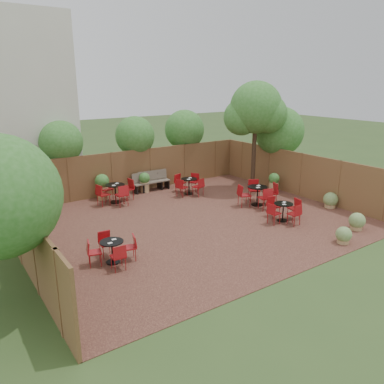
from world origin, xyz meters
TOP-DOWN VIEW (x-y plane):
  - ground at (0.00, 0.00)m, footprint 80.00×80.00m
  - courtyard_paving at (0.00, 0.00)m, footprint 12.00×10.00m
  - fence_back at (0.00, 5.00)m, footprint 12.00×0.08m
  - fence_left at (-6.00, 0.00)m, footprint 0.08×10.00m
  - fence_right at (6.00, 0.00)m, footprint 0.08×10.00m
  - neighbour_building at (-4.50, 8.00)m, footprint 5.00×4.00m
  - overhang_foliage at (-2.03, 1.85)m, footprint 15.85×10.68m
  - courtyard_tree at (4.86, 1.91)m, footprint 2.61×2.51m
  - park_bench_left at (0.93, 4.63)m, footprint 1.53×0.55m
  - park_bench_right at (0.55, 4.62)m, footprint 1.49×0.55m
  - bistro_tables at (0.78, 1.04)m, footprint 8.80×7.25m
  - planters at (-1.04, 3.93)m, footprint 11.49×4.23m
  - low_shrubs at (4.54, -3.28)m, footprint 3.31×3.08m

SIDE VIEW (x-z plane):
  - ground at x=0.00m, z-range 0.00..0.00m
  - courtyard_paving at x=0.00m, z-range 0.00..0.02m
  - low_shrubs at x=4.54m, z-range -0.01..0.64m
  - bistro_tables at x=0.78m, z-range -0.01..0.93m
  - park_bench_right at x=0.55m, z-range 0.03..0.94m
  - park_bench_left at x=0.93m, z-range 0.03..0.96m
  - planters at x=-1.04m, z-range 0.01..1.16m
  - fence_back at x=0.00m, z-range 0.00..2.00m
  - fence_left at x=-6.00m, z-range 0.00..2.00m
  - fence_right at x=6.00m, z-range 0.00..2.00m
  - overhang_foliage at x=-2.03m, z-range 1.35..4.02m
  - courtyard_tree at x=4.86m, z-range 1.22..6.35m
  - neighbour_building at x=-4.50m, z-range 0.00..8.00m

